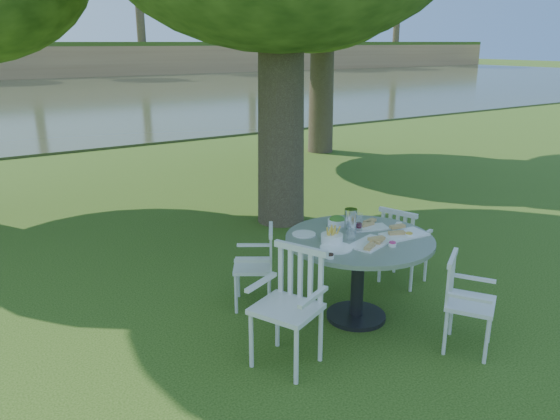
{
  "coord_description": "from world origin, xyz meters",
  "views": [
    {
      "loc": [
        -2.9,
        -4.34,
        2.52
      ],
      "look_at": [
        0.0,
        0.2,
        0.85
      ],
      "focal_mm": 35.0,
      "sensor_mm": 36.0,
      "label": 1
    }
  ],
  "objects": [
    {
      "name": "ground",
      "position": [
        0.0,
        0.0,
        0.0
      ],
      "size": [
        140.0,
        140.0,
        0.0
      ],
      "primitive_type": "plane",
      "color": "#203D0C",
      "rests_on": "ground"
    },
    {
      "name": "chair_se",
      "position": [
        0.62,
        -1.66,
        0.48
      ],
      "size": [
        0.56,
        0.55,
        0.82
      ],
      "rotation": [
        0.0,
        0.0,
        0.58
      ],
      "color": "silver",
      "rests_on": "ground"
    },
    {
      "name": "table",
      "position": [
        0.22,
        -0.8,
        0.65
      ],
      "size": [
        1.35,
        1.35,
        0.81
      ],
      "color": "black",
      "rests_on": "ground"
    },
    {
      "name": "chair_sw",
      "position": [
        -0.68,
        -1.05,
        0.56
      ],
      "size": [
        0.61,
        0.63,
        0.96
      ],
      "rotation": [
        0.0,
        0.0,
        -1.15
      ],
      "color": "silver",
      "rests_on": "ground"
    },
    {
      "name": "chair_nw",
      "position": [
        -0.4,
        -0.08,
        0.47
      ],
      "size": [
        0.54,
        0.55,
        0.8
      ],
      "rotation": [
        0.0,
        0.0,
        -2.13
      ],
      "color": "silver",
      "rests_on": "ground"
    },
    {
      "name": "river",
      "position": [
        0.0,
        23.0,
        0.0
      ],
      "size": [
        100.0,
        28.0,
        0.12
      ],
      "primitive_type": "cube",
      "color": "#343B23",
      "rests_on": "ground"
    },
    {
      "name": "chair_ne",
      "position": [
        1.1,
        -0.46,
        0.5
      ],
      "size": [
        0.52,
        0.54,
        0.85
      ],
      "rotation": [
        0.0,
        0.0,
        -4.4
      ],
      "color": "silver",
      "rests_on": "ground"
    },
    {
      "name": "tableware",
      "position": [
        0.19,
        -0.74,
        0.86
      ],
      "size": [
        1.17,
        0.83,
        0.23
      ],
      "color": "white",
      "rests_on": "table"
    }
  ]
}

